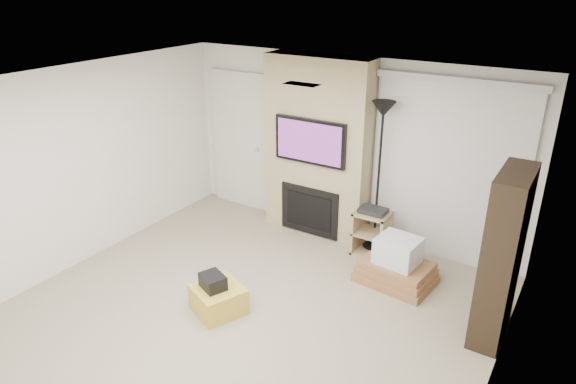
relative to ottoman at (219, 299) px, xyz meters
The scene contains 15 objects.
floor 0.39m from the ottoman, 36.40° to the right, with size 5.00×5.50×0.00m, color tan.
ceiling 2.38m from the ottoman, 36.40° to the right, with size 5.00×5.50×0.00m, color white.
wall_back 2.78m from the ottoman, 83.40° to the left, with size 5.00×2.50×0.00m, color white.
wall_left 2.48m from the ottoman, behind, with size 5.50×2.50×0.00m, color white.
wall_right 3.01m from the ottoman, ahead, with size 5.50×2.50×0.00m, color white.
hvac_vent 2.52m from the ottoman, 40.11° to the left, with size 0.35×0.18×0.01m, color silver.
ottoman is the anchor object (origin of this frame).
black_bag 0.24m from the ottoman, 150.05° to the right, with size 0.28×0.22×0.16m, color black.
fireplace_wall 2.57m from the ottoman, 91.40° to the left, with size 1.50×0.47×2.50m.
entry_door 3.05m from the ottoman, 121.10° to the left, with size 1.02×0.11×2.14m.
vertical_blinds 3.21m from the ottoman, 55.71° to the left, with size 1.98×0.10×2.37m.
floor_lamp 2.81m from the ottoman, 68.23° to the left, with size 0.30×0.30×2.03m.
av_stand 2.28m from the ottoman, 66.31° to the left, with size 0.45×0.38×0.66m.
box_stack 2.17m from the ottoman, 47.84° to the left, with size 0.94×0.75×0.59m.
bookshelf 2.99m from the ottoman, 24.62° to the left, with size 0.30×0.80×1.80m.
Camera 1 is at (2.87, -3.41, 3.46)m, focal length 32.00 mm.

